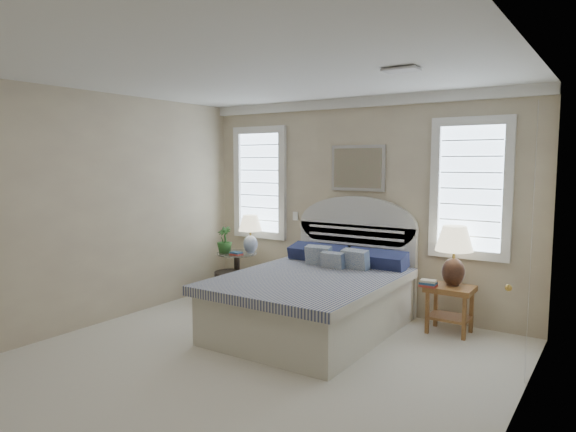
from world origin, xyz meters
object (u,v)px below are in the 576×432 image
Objects in this scene: bed at (317,296)px; nightstand_right at (450,299)px; lamp_right at (454,249)px; side_table_left at (237,270)px; floor_pot at (230,286)px; lamp_left at (250,230)px.

bed is 1.47m from nightstand_right.
bed is 1.61m from lamp_right.
side_table_left reaches higher than nightstand_right.
side_table_left reaches higher than floor_pot.
floor_pot is at bearing -113.13° from lamp_left.
floor_pot is 3.04m from lamp_right.
side_table_left is 1.19× the size of nightstand_right.
bed is at bearing -25.35° from lamp_left.
lamp_right is (2.80, 0.05, -0.02)m from lamp_left.
bed reaches higher than lamp_right.
side_table_left is (-1.65, 0.59, 0.00)m from bed.
lamp_left is at bearing 179.68° from nightstand_right.
lamp_left is at bearing 36.61° from side_table_left.
lamp_right reaches higher than side_table_left.
floor_pot is 0.64× the size of lamp_right.
bed is 4.24× the size of lamp_left.
bed reaches higher than floor_pot.
nightstand_right is at bearing -96.32° from lamp_right.
floor_pot is at bearing -80.77° from side_table_left.
lamp_left is (0.16, 0.12, 0.57)m from side_table_left.
lamp_left is (0.13, 0.30, 0.76)m from floor_pot.
nightstand_right is at bearing 1.94° from side_table_left.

